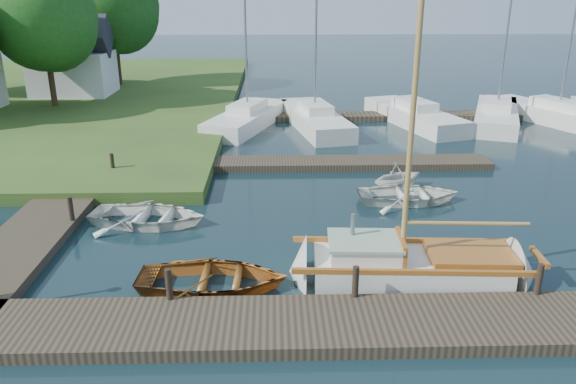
{
  "coord_description": "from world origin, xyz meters",
  "views": [
    {
      "loc": [
        -0.46,
        -16.95,
        7.39
      ],
      "look_at": [
        0.0,
        0.0,
        1.2
      ],
      "focal_mm": 35.0,
      "sensor_mm": 36.0,
      "label": 1
    }
  ],
  "objects_px": {
    "mooring_post_1": "(169,284)",
    "tender_c": "(409,192)",
    "tender_d": "(398,174)",
    "marina_boat_4": "(497,114)",
    "mooring_post_2": "(356,282)",
    "tree_3": "(43,16)",
    "house_c": "(72,63)",
    "marina_boat_3": "(414,114)",
    "tree_7": "(112,5)",
    "marina_boat_0": "(248,117)",
    "tender_a": "(148,213)",
    "marina_boat_5": "(558,114)",
    "mooring_post_5": "(112,163)",
    "mooring_post_3": "(539,279)",
    "dinghy": "(213,275)",
    "marina_boat_1": "(315,117)",
    "sailboat": "(415,269)",
    "mooring_post_4": "(71,209)"
  },
  "relations": [
    {
      "from": "mooring_post_4",
      "to": "house_c",
      "type": "bearing_deg",
      "value": 107.65
    },
    {
      "from": "marina_boat_0",
      "to": "marina_boat_5",
      "type": "xyz_separation_m",
      "value": [
        17.79,
        0.21,
        -0.02
      ]
    },
    {
      "from": "tender_a",
      "to": "marina_boat_0",
      "type": "xyz_separation_m",
      "value": [
        2.74,
        13.79,
        0.18
      ]
    },
    {
      "from": "marina_boat_5",
      "to": "mooring_post_5",
      "type": "bearing_deg",
      "value": 87.65
    },
    {
      "from": "marina_boat_4",
      "to": "mooring_post_5",
      "type": "bearing_deg",
      "value": 137.37
    },
    {
      "from": "tree_7",
      "to": "marina_boat_0",
      "type": "bearing_deg",
      "value": -49.75
    },
    {
      "from": "sailboat",
      "to": "tree_7",
      "type": "xyz_separation_m",
      "value": [
        -15.28,
        29.77,
        5.86
      ]
    },
    {
      "from": "mooring_post_2",
      "to": "marina_boat_4",
      "type": "distance_m",
      "value": 22.31
    },
    {
      "from": "marina_boat_5",
      "to": "mooring_post_1",
      "type": "bearing_deg",
      "value": 111.14
    },
    {
      "from": "mooring_post_1",
      "to": "marina_boat_1",
      "type": "xyz_separation_m",
      "value": [
        4.86,
        18.88,
        -0.14
      ]
    },
    {
      "from": "tender_a",
      "to": "marina_boat_1",
      "type": "distance_m",
      "value": 15.05
    },
    {
      "from": "house_c",
      "to": "tender_c",
      "type": "bearing_deg",
      "value": -47.11
    },
    {
      "from": "mooring_post_2",
      "to": "tree_7",
      "type": "relative_size",
      "value": 0.09
    },
    {
      "from": "tender_d",
      "to": "marina_boat_4",
      "type": "height_order",
      "value": "marina_boat_4"
    },
    {
      "from": "mooring_post_5",
      "to": "marina_boat_3",
      "type": "relative_size",
      "value": 0.07
    },
    {
      "from": "mooring_post_2",
      "to": "tender_a",
      "type": "xyz_separation_m",
      "value": [
        -6.13,
        5.31,
        -0.3
      ]
    },
    {
      "from": "mooring_post_5",
      "to": "marina_boat_5",
      "type": "height_order",
      "value": "marina_boat_5"
    },
    {
      "from": "tender_a",
      "to": "tender_d",
      "type": "xyz_separation_m",
      "value": [
        9.0,
        3.23,
        0.19
      ]
    },
    {
      "from": "marina_boat_0",
      "to": "marina_boat_5",
      "type": "relative_size",
      "value": 1.14
    },
    {
      "from": "mooring_post_5",
      "to": "house_c",
      "type": "bearing_deg",
      "value": 112.38
    },
    {
      "from": "mooring_post_2",
      "to": "tree_3",
      "type": "height_order",
      "value": "tree_3"
    },
    {
      "from": "tree_3",
      "to": "marina_boat_4",
      "type": "bearing_deg",
      "value": -7.72
    },
    {
      "from": "marina_boat_0",
      "to": "marina_boat_4",
      "type": "distance_m",
      "value": 14.27
    },
    {
      "from": "mooring_post_5",
      "to": "mooring_post_3",
      "type": "bearing_deg",
      "value": -37.57
    },
    {
      "from": "marina_boat_3",
      "to": "tender_a",
      "type": "bearing_deg",
      "value": 121.95
    },
    {
      "from": "dinghy",
      "to": "marina_boat_0",
      "type": "xyz_separation_m",
      "value": [
        0.17,
        18.12,
        0.17
      ]
    },
    {
      "from": "mooring_post_4",
      "to": "tree_7",
      "type": "distance_m",
      "value": 27.09
    },
    {
      "from": "mooring_post_3",
      "to": "house_c",
      "type": "bearing_deg",
      "value": 126.53
    },
    {
      "from": "mooring_post_4",
      "to": "marina_boat_1",
      "type": "height_order",
      "value": "marina_boat_1"
    },
    {
      "from": "mooring_post_1",
      "to": "dinghy",
      "type": "bearing_deg",
      "value": 46.18
    },
    {
      "from": "mooring_post_2",
      "to": "tender_d",
      "type": "xyz_separation_m",
      "value": [
        2.87,
        8.54,
        -0.11
      ]
    },
    {
      "from": "sailboat",
      "to": "mooring_post_3",
      "type": "bearing_deg",
      "value": -21.94
    },
    {
      "from": "mooring_post_1",
      "to": "tender_c",
      "type": "height_order",
      "value": "mooring_post_1"
    },
    {
      "from": "tender_a",
      "to": "tender_d",
      "type": "distance_m",
      "value": 9.57
    },
    {
      "from": "mooring_post_3",
      "to": "mooring_post_5",
      "type": "distance_m",
      "value": 16.4
    },
    {
      "from": "house_c",
      "to": "marina_boat_3",
      "type": "bearing_deg",
      "value": -19.14
    },
    {
      "from": "tender_d",
      "to": "tree_7",
      "type": "bearing_deg",
      "value": 8.13
    },
    {
      "from": "mooring_post_2",
      "to": "tender_d",
      "type": "height_order",
      "value": "tender_d"
    },
    {
      "from": "marina_boat_0",
      "to": "tree_3",
      "type": "relative_size",
      "value": 1.3
    },
    {
      "from": "marina_boat_1",
      "to": "tender_d",
      "type": "bearing_deg",
      "value": -177.64
    },
    {
      "from": "house_c",
      "to": "tree_7",
      "type": "height_order",
      "value": "tree_7"
    },
    {
      "from": "marina_boat_3",
      "to": "tree_3",
      "type": "distance_m",
      "value": 22.5
    },
    {
      "from": "marina_boat_1",
      "to": "tender_a",
      "type": "bearing_deg",
      "value": 143.16
    },
    {
      "from": "tender_d",
      "to": "marina_boat_0",
      "type": "xyz_separation_m",
      "value": [
        -6.26,
        10.56,
        -0.02
      ]
    },
    {
      "from": "mooring_post_2",
      "to": "mooring_post_1",
      "type": "bearing_deg",
      "value": 180.0
    },
    {
      "from": "tree_7",
      "to": "sailboat",
      "type": "bearing_deg",
      "value": -62.84
    },
    {
      "from": "tender_d",
      "to": "marina_boat_4",
      "type": "xyz_separation_m",
      "value": [
        8.01,
        10.93,
        -0.02
      ]
    },
    {
      "from": "mooring_post_3",
      "to": "mooring_post_5",
      "type": "bearing_deg",
      "value": 142.43
    },
    {
      "from": "tender_c",
      "to": "tender_d",
      "type": "bearing_deg",
      "value": 3.31
    },
    {
      "from": "mooring_post_1",
      "to": "marina_boat_4",
      "type": "height_order",
      "value": "marina_boat_4"
    }
  ]
}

